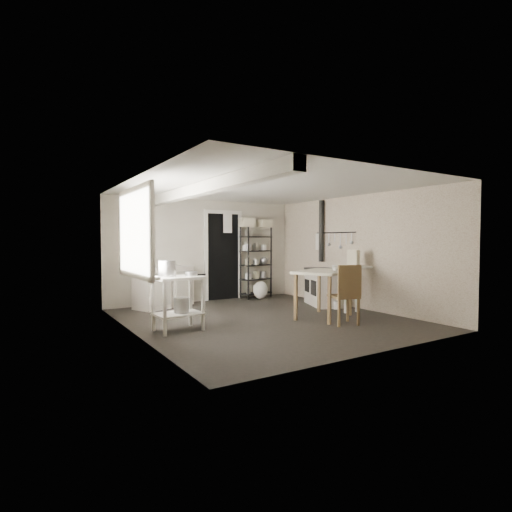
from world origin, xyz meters
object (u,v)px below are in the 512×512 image
prep_table (178,305)px  chair (344,295)px  base_cabinets (164,285)px  shelf_rack (256,258)px  stove (323,285)px  work_table (324,297)px  flour_sack (261,289)px  stockpot (167,270)px

prep_table → chair: size_ratio=0.84×
base_cabinets → shelf_rack: shelf_rack is taller
base_cabinets → stove: size_ratio=1.31×
work_table → chair: bearing=-98.7°
work_table → flour_sack: bearing=84.4°
stove → chair: chair is taller
shelf_rack → chair: (-0.38, -3.35, -0.46)m
prep_table → stove: stove is taller
chair → flour_sack: chair is taller
work_table → flour_sack: size_ratio=2.63×
stockpot → flour_sack: bearing=34.0°
base_cabinets → shelf_rack: size_ratio=0.76×
base_cabinets → chair: bearing=-82.1°
stove → flour_sack: bearing=136.2°
prep_table → work_table: bearing=-8.6°
shelf_rack → work_table: shelf_rack is taller
work_table → stove: bearing=49.0°
base_cabinets → stove: bearing=-51.6°
chair → flour_sack: bearing=99.7°
base_cabinets → chair: chair is taller
shelf_rack → stove: 1.89m
prep_table → work_table: 2.61m
stockpot → stove: stockpot is taller
shelf_rack → stockpot: bearing=-155.1°
stove → work_table: bearing=-109.7°
work_table → flour_sack: work_table is taller
prep_table → work_table: (2.58, -0.39, -0.02)m
stockpot → chair: size_ratio=0.28×
stockpot → chair: (2.64, -1.06, -0.45)m
base_cabinets → work_table: 3.33m
stockpot → shelf_rack: (3.02, 2.29, 0.01)m
stove → work_table: stove is taller
base_cabinets → shelf_rack: (2.33, 0.12, 0.49)m
shelf_rack → stove: (0.62, -1.71, -0.51)m
base_cabinets → flour_sack: (2.28, -0.16, -0.22)m
prep_table → flour_sack: (2.82, 2.09, -0.16)m
base_cabinets → work_table: size_ratio=1.16×
stove → chair: 1.91m
stockpot → base_cabinets: (0.69, 2.16, -0.48)m
base_cabinets → shelf_rack: bearing=-20.3°
prep_table → shelf_rack: 3.76m
stockpot → chair: 2.88m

